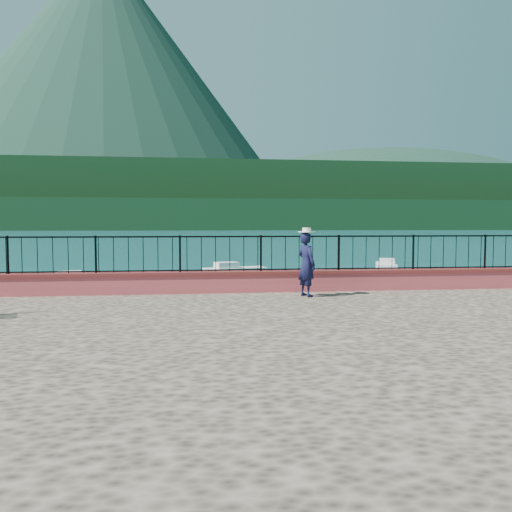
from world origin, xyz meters
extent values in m
plane|color=#19596B|center=(0.00, 0.00, 0.00)|extent=(2000.00, 2000.00, 0.00)
cube|color=#C1454E|center=(0.00, 3.70, 1.49)|extent=(28.00, 0.46, 0.58)
cube|color=black|center=(0.00, 3.70, 2.25)|extent=(27.00, 0.05, 0.95)
cube|color=#2D231C|center=(-2.00, 12.00, 0.15)|extent=(2.00, 16.00, 0.30)
cube|color=black|center=(0.00, 300.00, 9.00)|extent=(900.00, 60.00, 18.00)
cube|color=black|center=(0.00, 360.00, 22.00)|extent=(900.00, 120.00, 44.00)
cone|color=#142D23|center=(-120.00, 700.00, 190.00)|extent=(560.00, 560.00, 380.00)
ellipsoid|color=#142D23|center=(220.00, 560.00, 0.00)|extent=(448.00, 384.00, 180.00)
imported|color=black|center=(0.75, 2.68, 2.03)|extent=(0.60, 0.71, 1.66)
cylinder|color=white|center=(0.75, 2.68, 2.92)|extent=(0.44, 0.44, 0.12)
cube|color=silver|center=(-3.31, 8.31, 0.40)|extent=(3.46, 3.03, 0.80)
cube|color=silver|center=(3.23, 9.09, 0.40)|extent=(4.07, 1.45, 0.80)
cube|color=silver|center=(4.58, 14.82, 0.40)|extent=(3.71, 3.94, 0.80)
cube|color=silver|center=(-7.68, 15.61, 0.40)|extent=(3.52, 2.48, 0.80)
cube|color=silver|center=(0.43, 20.67, 0.40)|extent=(4.05, 2.36, 0.80)
cube|color=silver|center=(11.04, 22.96, 0.40)|extent=(2.33, 3.58, 0.80)
camera|label=1|loc=(-2.15, -9.84, 3.04)|focal=35.00mm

